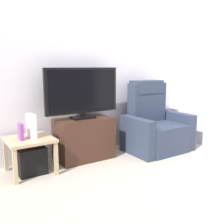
# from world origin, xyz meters

# --- Properties ---
(ground_plane) EXTENTS (6.40, 6.40, 0.00)m
(ground_plane) POSITION_xyz_m (0.00, 0.00, 0.00)
(ground_plane) COLOR #B2A899
(wall_back) EXTENTS (6.40, 0.06, 2.60)m
(wall_back) POSITION_xyz_m (0.00, 1.13, 1.30)
(wall_back) COLOR silver
(wall_back) RESTS_ON ground
(tv_stand) EXTENTS (0.78, 0.46, 0.58)m
(tv_stand) POSITION_xyz_m (-0.11, 0.84, 0.29)
(tv_stand) COLOR #3D2319
(tv_stand) RESTS_ON ground
(television) EXTENTS (1.08, 0.20, 0.70)m
(television) POSITION_xyz_m (-0.11, 0.86, 0.95)
(television) COLOR black
(television) RESTS_ON tv_stand
(recliner_armchair) EXTENTS (0.98, 0.78, 1.08)m
(recliner_armchair) POSITION_xyz_m (1.02, 0.61, 0.37)
(recliner_armchair) COLOR #2D384C
(recliner_armchair) RESTS_ON ground
(side_table) EXTENTS (0.54, 0.54, 0.44)m
(side_table) POSITION_xyz_m (-0.90, 0.75, 0.37)
(side_table) COLOR tan
(side_table) RESTS_ON ground
(subwoofer_box) EXTENTS (0.33, 0.33, 0.33)m
(subwoofer_box) POSITION_xyz_m (-0.90, 0.75, 0.17)
(subwoofer_box) COLOR black
(subwoofer_box) RESTS_ON ground
(book_upright) EXTENTS (0.04, 0.13, 0.20)m
(book_upright) POSITION_xyz_m (-1.00, 0.73, 0.54)
(book_upright) COLOR purple
(book_upright) RESTS_ON side_table
(game_console) EXTENTS (0.07, 0.20, 0.29)m
(game_console) POSITION_xyz_m (-0.86, 0.76, 0.59)
(game_console) COLOR white
(game_console) RESTS_ON side_table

